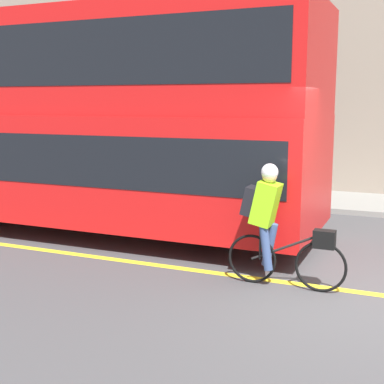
# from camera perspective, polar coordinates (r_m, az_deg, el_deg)

# --- Properties ---
(ground_plane) EXTENTS (80.00, 80.00, 0.00)m
(ground_plane) POSITION_cam_1_polar(r_m,az_deg,el_deg) (6.84, 19.59, -10.75)
(ground_plane) COLOR #424244
(road_center_line) EXTENTS (50.00, 0.14, 0.01)m
(road_center_line) POSITION_cam_1_polar(r_m,az_deg,el_deg) (6.97, 19.68, -10.33)
(road_center_line) COLOR yellow
(road_center_line) RESTS_ON ground_plane
(bus) EXTENTS (9.30, 2.57, 3.77)m
(bus) POSITION_cam_1_polar(r_m,az_deg,el_deg) (10.03, -13.78, 8.14)
(bus) COLOR black
(bus) RESTS_ON ground_plane
(cyclist_on_bike) EXTENTS (1.51, 0.32, 1.56)m
(cyclist_on_bike) POSITION_cam_1_polar(r_m,az_deg,el_deg) (6.77, 8.70, -3.03)
(cyclist_on_bike) COLOR black
(cyclist_on_bike) RESTS_ON ground_plane
(trash_bin) EXTENTS (0.44, 0.44, 0.82)m
(trash_bin) POSITION_cam_1_polar(r_m,az_deg,el_deg) (14.94, -11.18, 2.57)
(trash_bin) COLOR #194C23
(trash_bin) RESTS_ON sidewalk_curb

